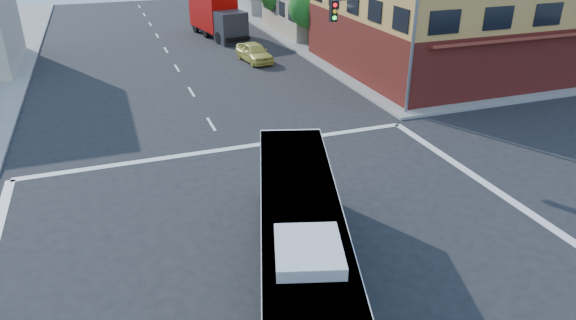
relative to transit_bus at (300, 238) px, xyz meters
name	(u,v)px	position (x,y,z in m)	size (l,w,h in m)	color
ground	(295,261)	(0.21, 0.95, -1.57)	(120.00, 120.00, 0.00)	black
sidewalk_ne	(478,16)	(35.21, 35.95, -1.49)	(50.00, 50.00, 0.15)	gray
signal_mast_ne	(388,29)	(9.29, 11.57, 3.41)	(7.91, 1.13, 8.07)	slate
street_tree_a	(311,4)	(12.11, 28.87, 2.02)	(3.60, 3.60, 5.53)	#372714
transit_bus	(300,238)	(0.00, 0.00, 0.00)	(5.36, 11.02, 3.20)	black
box_truck	(217,17)	(5.54, 35.55, 0.26)	(3.85, 8.64, 3.75)	#26272C
parked_car	(254,52)	(6.18, 25.81, -0.84)	(1.72, 4.27, 1.45)	#D4CC57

